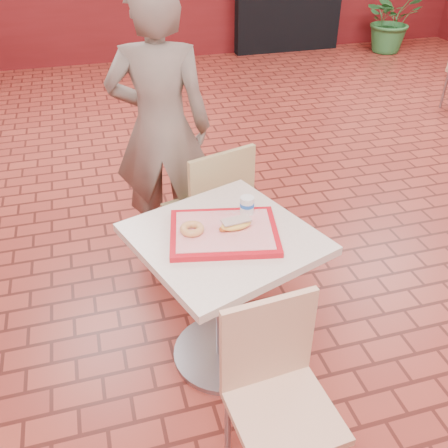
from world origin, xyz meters
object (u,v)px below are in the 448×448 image
object	(u,v)px
long_john_donut	(235,224)
paper_cup	(247,205)
chair_main_front	(277,389)
potted_plant	(392,19)
main_table	(224,279)
serving_tray	(224,232)
ring_donut	(192,229)
customer	(161,129)
chair_main_back	(212,207)

from	to	relation	value
long_john_donut	paper_cup	distance (m)	0.14
chair_main_front	potted_plant	xyz separation A→B (m)	(3.98, 5.67, 0.00)
main_table	potted_plant	xyz separation A→B (m)	(4.02, 5.06, -0.06)
serving_tray	ring_donut	xyz separation A→B (m)	(-0.14, 0.02, 0.03)
main_table	customer	distance (m)	1.13
chair_main_front	paper_cup	xyz separation A→B (m)	(0.10, 0.72, 0.38)
ring_donut	chair_main_front	bearing A→B (deg)	-74.52
serving_tray	paper_cup	size ratio (longest dim) A/B	5.75
main_table	paper_cup	bearing A→B (deg)	36.74
customer	potted_plant	bearing A→B (deg)	-122.02
serving_tray	paper_cup	distance (m)	0.18
chair_main_front	potted_plant	world-z (taller)	potted_plant
chair_main_front	customer	size ratio (longest dim) A/B	0.49
customer	ring_donut	bearing A→B (deg)	101.30
ring_donut	long_john_donut	distance (m)	0.19
main_table	paper_cup	xyz separation A→B (m)	(0.14, 0.10, 0.33)
chair_main_back	potted_plant	size ratio (longest dim) A/B	0.96
chair_main_back	long_john_donut	size ratio (longest dim) A/B	5.75
serving_tray	long_john_donut	world-z (taller)	long_john_donut
chair_main_back	serving_tray	xyz separation A→B (m)	(-0.12, -0.67, 0.29)
chair_main_front	customer	bearing A→B (deg)	89.85
serving_tray	paper_cup	world-z (taller)	paper_cup
ring_donut	paper_cup	distance (m)	0.29
main_table	chair_main_back	xyz separation A→B (m)	(0.12, 0.67, -0.02)
long_john_donut	chair_main_back	bearing A→B (deg)	84.10
customer	paper_cup	size ratio (longest dim) A/B	20.63
chair_main_front	chair_main_back	bearing A→B (deg)	81.78
main_table	ring_donut	bearing A→B (deg)	171.48
main_table	customer	xyz separation A→B (m)	(-0.09, 1.08, 0.33)
ring_donut	long_john_donut	size ratio (longest dim) A/B	0.69
chair_main_back	chair_main_front	bearing A→B (deg)	69.72
serving_tray	potted_plant	size ratio (longest dim) A/B	0.51
paper_cup	serving_tray	bearing A→B (deg)	-143.26
chair_main_back	potted_plant	world-z (taller)	potted_plant
chair_main_front	serving_tray	xyz separation A→B (m)	(-0.04, 0.62, 0.33)
chair_main_front	long_john_donut	xyz separation A→B (m)	(0.01, 0.61, 0.36)
serving_tray	long_john_donut	xyz separation A→B (m)	(0.05, -0.00, 0.04)
potted_plant	chair_main_back	bearing A→B (deg)	-131.66
serving_tray	long_john_donut	size ratio (longest dim) A/B	3.05
chair_main_back	customer	xyz separation A→B (m)	(-0.21, 0.41, 0.35)
chair_main_back	serving_tray	bearing A→B (deg)	63.29
chair_main_back	ring_donut	bearing A→B (deg)	51.69
chair_main_back	long_john_donut	bearing A→B (deg)	67.59
main_table	serving_tray	distance (m)	0.27
customer	serving_tray	xyz separation A→B (m)	(0.09, -1.08, -0.06)
main_table	paper_cup	distance (m)	0.37
chair_main_front	serving_tray	distance (m)	0.70
chair_main_front	ring_donut	size ratio (longest dim) A/B	7.77
ring_donut	paper_cup	size ratio (longest dim) A/B	1.30
main_table	serving_tray	xyz separation A→B (m)	(-0.00, -0.00, 0.27)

